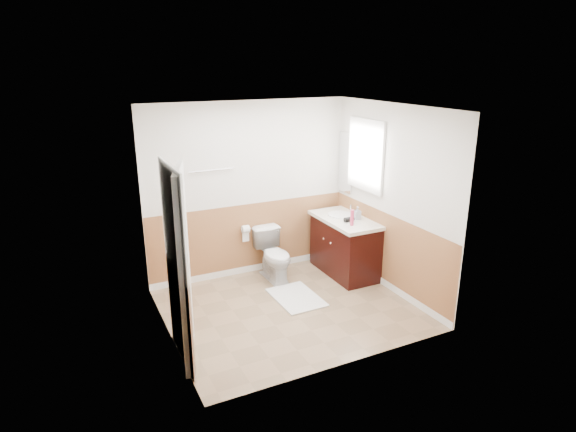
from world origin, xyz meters
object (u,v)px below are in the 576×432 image
lotion_bottle (352,218)px  vanity_cabinet (345,247)px  bath_mat (296,297)px  soap_dispenser (357,213)px  toilet (274,255)px

lotion_bottle → vanity_cabinet: bearing=71.9°
bath_mat → vanity_cabinet: vanity_cabinet is taller
vanity_cabinet → soap_dispenser: (0.12, -0.11, 0.54)m
bath_mat → vanity_cabinet: 1.16m
vanity_cabinet → soap_dispenser: size_ratio=5.93×
lotion_bottle → soap_dispenser: (0.22, 0.20, -0.02)m
lotion_bottle → toilet: bearing=147.5°
toilet → vanity_cabinet: 1.04m
bath_mat → toilet: bearing=90.0°
bath_mat → lotion_bottle: 1.32m
vanity_cabinet → soap_dispenser: soap_dispenser is taller
toilet → soap_dispenser: (1.13, -0.38, 0.58)m
soap_dispenser → lotion_bottle: bearing=-138.0°
bath_mat → lotion_bottle: size_ratio=3.64×
bath_mat → soap_dispenser: 1.50m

